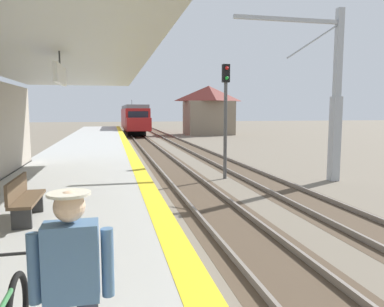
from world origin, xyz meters
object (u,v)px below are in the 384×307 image
distant_trackside_house (209,109)px  platform_bench (24,197)px  approaching_train (134,118)px  commuter_person (73,291)px  rail_signal_post (226,109)px  catenary_pylon_far_side (330,100)px

distant_trackside_house → platform_bench: bearing=-110.0°
approaching_train → commuter_person: approaching_train is taller
rail_signal_post → distant_trackside_house: size_ratio=0.79×
rail_signal_post → distant_trackside_house: (7.57, 31.33, 0.14)m
commuter_person → rail_signal_post: 14.62m
approaching_train → catenary_pylon_far_side: (6.26, -37.52, 1.43)m
approaching_train → catenary_pylon_far_side: catenary_pylon_far_side is taller
commuter_person → rail_signal_post: bearing=68.2°
distant_trackside_house → commuter_person: bearing=-106.1°
distant_trackside_house → rail_signal_post: bearing=-103.6°
catenary_pylon_far_side → distant_trackside_house: catenary_pylon_far_side is taller
rail_signal_post → platform_bench: 10.89m
rail_signal_post → platform_bench: rail_signal_post is taller
platform_bench → rail_signal_post: bearing=50.2°
approaching_train → rail_signal_post: size_ratio=3.77×
commuter_person → distant_trackside_house: size_ratio=0.25×
approaching_train → platform_bench: approaching_train is taller
commuter_person → catenary_pylon_far_side: catenary_pylon_far_side is taller
commuter_person → catenary_pylon_far_side: bearing=51.0°
catenary_pylon_far_side → distant_trackside_house: size_ratio=1.14×
approaching_train → rail_signal_post: 36.09m
commuter_person → platform_bench: size_ratio=1.04×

